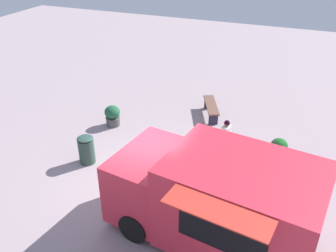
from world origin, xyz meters
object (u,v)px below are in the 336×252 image
Objects in this scene: food_truck at (216,202)px; trash_bin at (86,149)px; planter_flowering_side at (113,115)px; person_customer at (225,134)px; plaza_bench at (211,107)px; planter_flowering_near at (279,149)px.

food_truck is 5.39× the size of trash_bin.
person_customer is at bearing 95.39° from planter_flowering_side.
plaza_bench is at bearing -163.46° from food_truck.
food_truck is 4.81m from trash_bin.
food_truck is at bearing 71.41° from trash_bin.
food_truck is 2.90× the size of plaza_bench.
person_customer is 4.20m from planter_flowering_side.
trash_bin is (2.46, -5.54, 0.11)m from planter_flowering_near.
food_truck is 6.35m from planter_flowering_side.
planter_flowering_side reaches higher than plaza_bench.
planter_flowering_side is 0.85× the size of trash_bin.
plaza_bench is 5.25m from trash_bin.
planter_flowering_near is 0.41× the size of plaza_bench.
trash_bin is (2.39, 0.43, 0.06)m from planter_flowering_side.
planter_flowering_side is (0.39, -4.18, 0.10)m from person_customer.
person_customer is 1.83m from planter_flowering_near.
food_truck reaches higher than person_customer.
planter_flowering_side is (0.07, -5.98, 0.06)m from planter_flowering_near.
food_truck is at bearing 16.54° from plaza_bench.
planter_flowering_near reaches higher than plaza_bench.
food_truck is at bearing 10.29° from person_customer.
trash_bin is at bearing -53.33° from person_customer.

